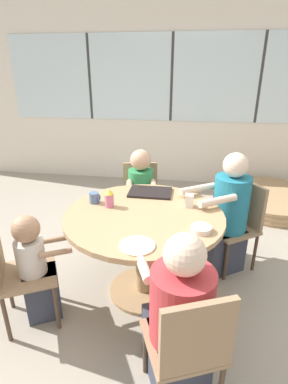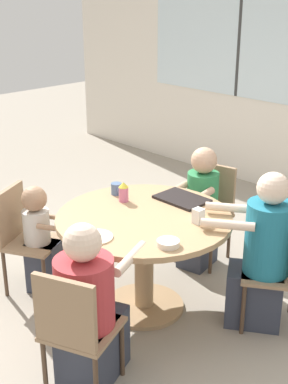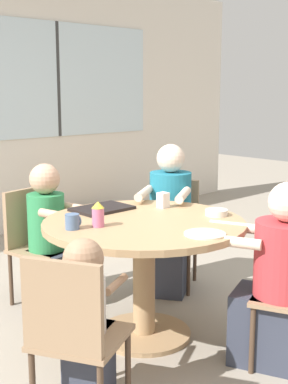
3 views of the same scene
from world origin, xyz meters
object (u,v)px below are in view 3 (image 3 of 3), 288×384
object	(u,v)px
chair_for_woman_green_shirt	(173,223)
chair_for_toddler	(72,328)
person_woman_green_shirt	(169,226)
person_man_blue_shirt	(50,241)
chair_for_man_blue_shirt	(34,236)
sippy_cup	(98,214)
coffee_mug	(73,222)
person_man_teal_shirt	(277,285)
folded_table_stack	(118,225)
person_toddler	(87,328)
milk_carton_small	(163,200)
bowl_white_shallow	(216,212)

from	to	relation	value
chair_for_woman_green_shirt	chair_for_toddler	xyz separation A→B (m)	(-1.72, -1.02, 0.00)
person_woman_green_shirt	person_man_blue_shirt	xyz separation A→B (m)	(-0.86, 0.36, -0.03)
chair_for_man_blue_shirt	sippy_cup	distance (m)	0.97
chair_for_toddler	coffee_mug	bearing A→B (deg)	115.75
person_woman_green_shirt	person_man_teal_shirt	world-z (taller)	person_woman_green_shirt
sippy_cup	folded_table_stack	distance (m)	2.76
chair_for_man_blue_shirt	person_woman_green_shirt	bearing A→B (deg)	138.53
chair_for_man_blue_shirt	person_toddler	world-z (taller)	person_toddler
milk_carton_small	folded_table_stack	bearing A→B (deg)	58.07
chair_for_man_blue_shirt	milk_carton_small	world-z (taller)	milk_carton_small
person_woman_green_shirt	sippy_cup	size ratio (longest dim) A/B	7.55
chair_for_man_blue_shirt	folded_table_stack	size ratio (longest dim) A/B	0.60
chair_for_toddler	person_man_blue_shirt	world-z (taller)	person_man_blue_shirt
chair_for_man_blue_shirt	person_man_teal_shirt	distance (m)	1.82
person_man_teal_shirt	coffee_mug	bearing A→B (deg)	107.69
person_man_blue_shirt	person_woman_green_shirt	bearing A→B (deg)	146.05
chair_for_man_blue_shirt	person_toddler	bearing A→B (deg)	57.09
person_man_blue_shirt	coffee_mug	world-z (taller)	person_man_blue_shirt
chair_for_woman_green_shirt	milk_carton_small	bearing A→B (deg)	93.76
chair_for_toddler	person_woman_green_shirt	distance (m)	1.83
sippy_cup	coffee_mug	bearing A→B (deg)	158.51
person_woman_green_shirt	milk_carton_small	bearing A→B (deg)	95.14
bowl_white_shallow	folded_table_stack	bearing A→B (deg)	64.66
person_man_teal_shirt	sippy_cup	size ratio (longest dim) A/B	7.01
coffee_mug	sippy_cup	world-z (taller)	sippy_cup
sippy_cup	folded_table_stack	bearing A→B (deg)	47.38
chair_for_woman_green_shirt	person_woman_green_shirt	distance (m)	0.17
chair_for_toddler	person_toddler	world-z (taller)	person_toddler
person_toddler	person_man_blue_shirt	bearing A→B (deg)	126.36
chair_for_woman_green_shirt	coffee_mug	distance (m)	1.38
chair_for_toddler	person_man_teal_shirt	size ratio (longest dim) A/B	0.79
chair_for_woman_green_shirt	chair_for_man_blue_shirt	size ratio (longest dim) A/B	1.00
sippy_cup	milk_carton_small	xyz separation A→B (m)	(0.64, 0.10, -0.03)
person_woman_green_shirt	coffee_mug	xyz separation A→B (m)	(-1.14, -0.32, 0.29)
person_toddler	folded_table_stack	world-z (taller)	person_toddler
chair_for_man_blue_shirt	person_toddler	size ratio (longest dim) A/B	0.95
person_man_teal_shirt	coffee_mug	size ratio (longest dim) A/B	11.87
coffee_mug	folded_table_stack	distance (m)	2.80
bowl_white_shallow	coffee_mug	bearing A→B (deg)	158.21
person_woman_green_shirt	chair_for_woman_green_shirt	bearing A→B (deg)	-90.00
milk_carton_small	chair_for_man_blue_shirt	bearing A→B (deg)	123.76
milk_carton_small	bowl_white_shallow	bearing A→B (deg)	-77.29
chair_for_toddler	sippy_cup	world-z (taller)	sippy_cup
chair_for_man_blue_shirt	coffee_mug	bearing A→B (deg)	62.57
chair_for_man_blue_shirt	sippy_cup	xyz separation A→B (m)	(-0.11, -0.90, 0.34)
chair_for_toddler	coffee_mug	size ratio (longest dim) A/B	9.35
chair_for_woman_green_shirt	milk_carton_small	xyz separation A→B (m)	(-0.49, -0.37, 0.32)
sippy_cup	person_man_teal_shirt	bearing A→B (deg)	-54.14
person_woman_green_shirt	folded_table_stack	distance (m)	1.82
chair_for_toddler	person_toddler	distance (m)	0.17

